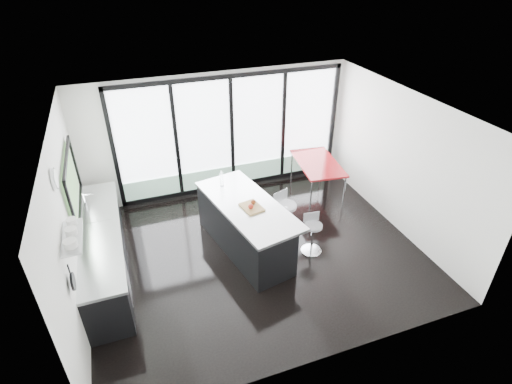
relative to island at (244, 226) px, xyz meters
name	(u,v)px	position (x,y,z in m)	size (l,w,h in m)	color
floor	(256,252)	(0.17, -0.21, -0.50)	(6.00, 5.00, 0.00)	black
ceiling	(257,112)	(0.17, -0.21, 2.30)	(6.00, 5.00, 0.00)	white
wall_back	(231,139)	(0.44, 2.25, 0.77)	(6.00, 0.09, 2.80)	silver
wall_front	(326,289)	(0.17, -2.71, 0.90)	(6.00, 0.00, 2.80)	silver
wall_left	(70,206)	(-2.80, 0.06, 1.06)	(0.26, 5.00, 2.80)	silver
wall_right	(401,162)	(3.17, -0.21, 0.90)	(0.00, 5.00, 2.80)	silver
counter_cabinets	(104,251)	(-2.50, 0.19, -0.04)	(0.69, 3.24, 1.36)	black
island	(244,226)	(0.00, 0.00, 0.00)	(1.47, 2.56, 1.28)	black
bar_stool_near	(312,238)	(1.17, -0.55, -0.19)	(0.39, 0.39, 0.62)	silver
bar_stool_far	(285,221)	(0.87, 0.05, -0.12)	(0.48, 0.48, 0.76)	silver
red_table	(316,178)	(2.21, 1.33, -0.09)	(0.87, 1.52, 0.82)	maroon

